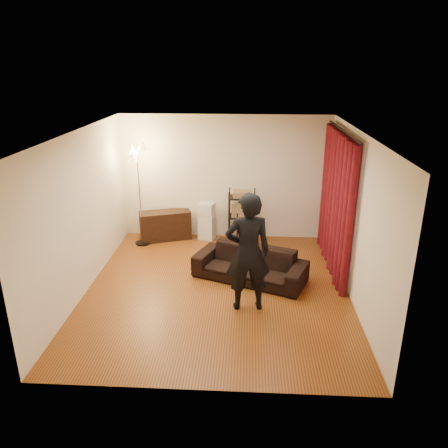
# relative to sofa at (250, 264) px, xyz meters

# --- Properties ---
(floor) EXTENTS (5.00, 5.00, 0.00)m
(floor) POSITION_rel_sofa_xyz_m (-0.56, -0.41, -0.29)
(floor) COLOR brown
(floor) RESTS_ON ground
(ceiling) EXTENTS (5.00, 5.00, 0.00)m
(ceiling) POSITION_rel_sofa_xyz_m (-0.56, -0.41, 2.41)
(ceiling) COLOR white
(ceiling) RESTS_ON ground
(wall_back) EXTENTS (5.00, 0.00, 5.00)m
(wall_back) POSITION_rel_sofa_xyz_m (-0.56, 2.09, 1.06)
(wall_back) COLOR #EDE1C8
(wall_back) RESTS_ON ground
(wall_front) EXTENTS (5.00, 0.00, 5.00)m
(wall_front) POSITION_rel_sofa_xyz_m (-0.56, -2.91, 1.06)
(wall_front) COLOR #EDE1C8
(wall_front) RESTS_ON ground
(wall_left) EXTENTS (0.00, 5.00, 5.00)m
(wall_left) POSITION_rel_sofa_xyz_m (-2.81, -0.41, 1.06)
(wall_left) COLOR #EDE1C8
(wall_left) RESTS_ON ground
(wall_right) EXTENTS (0.00, 5.00, 5.00)m
(wall_right) POSITION_rel_sofa_xyz_m (1.69, -0.41, 1.06)
(wall_right) COLOR #EDE1C8
(wall_right) RESTS_ON ground
(curtain_rod) EXTENTS (0.04, 2.65, 0.04)m
(curtain_rod) POSITION_rel_sofa_xyz_m (1.59, 0.72, 2.29)
(curtain_rod) COLOR black
(curtain_rod) RESTS_ON wall_right
(curtain) EXTENTS (0.22, 2.65, 2.55)m
(curtain) POSITION_rel_sofa_xyz_m (1.57, 0.72, 0.98)
(curtain) COLOR maroon
(curtain) RESTS_ON ground
(sofa) EXTENTS (2.15, 1.47, 0.58)m
(sofa) POSITION_rel_sofa_xyz_m (0.00, 0.00, 0.00)
(sofa) COLOR black
(sofa) RESTS_ON ground
(person) EXTENTS (0.76, 0.56, 1.93)m
(person) POSITION_rel_sofa_xyz_m (-0.04, -0.97, 0.67)
(person) COLOR black
(person) RESTS_ON ground
(media_cabinet) EXTENTS (1.17, 0.74, 0.64)m
(media_cabinet) POSITION_rel_sofa_xyz_m (-1.87, 1.82, 0.03)
(media_cabinet) COLOR black
(media_cabinet) RESTS_ON ground
(storage_boxes) EXTENTS (0.39, 0.35, 0.83)m
(storage_boxes) POSITION_rel_sofa_xyz_m (-0.96, 1.87, 0.13)
(storage_boxes) COLOR beige
(storage_boxes) RESTS_ON ground
(wire_shelf) EXTENTS (0.58, 0.44, 1.18)m
(wire_shelf) POSITION_rel_sofa_xyz_m (-0.18, 1.73, 0.30)
(wire_shelf) COLOR black
(wire_shelf) RESTS_ON ground
(floor_lamp) EXTENTS (0.44, 0.44, 2.15)m
(floor_lamp) POSITION_rel_sofa_xyz_m (-2.32, 1.52, 0.78)
(floor_lamp) COLOR silver
(floor_lamp) RESTS_ON ground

